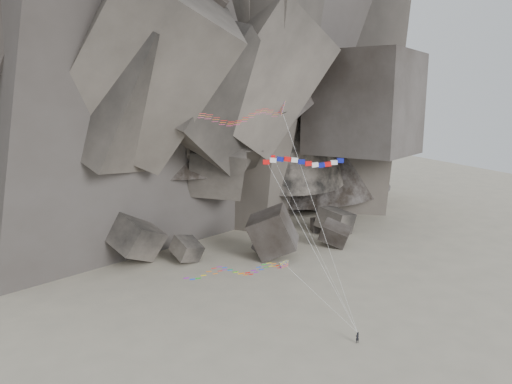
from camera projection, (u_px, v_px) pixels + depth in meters
name	position (u px, v px, depth m)	size (l,w,h in m)	color
ground	(288.00, 345.00, 61.00)	(260.00, 260.00, 0.00)	#9D947F
headland	(143.00, 36.00, 113.95)	(110.00, 70.00, 84.00)	#5D554C
boulder_field	(247.00, 240.00, 93.03)	(51.67, 17.99, 10.89)	#47423F
kite_flyer	(357.00, 337.00, 61.31)	(0.59, 0.39, 1.68)	black
delta_kite	(238.00, 116.00, 53.57)	(18.74, 5.53, 28.23)	red
banner_kite	(304.00, 163.00, 55.88)	(11.09, 4.42, 21.98)	red
parafoil_kite	(232.00, 270.00, 55.05)	(21.27, 3.07, 10.30)	yellow
pennant_kite	(291.00, 195.00, 58.06)	(9.54, 5.20, 21.89)	red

